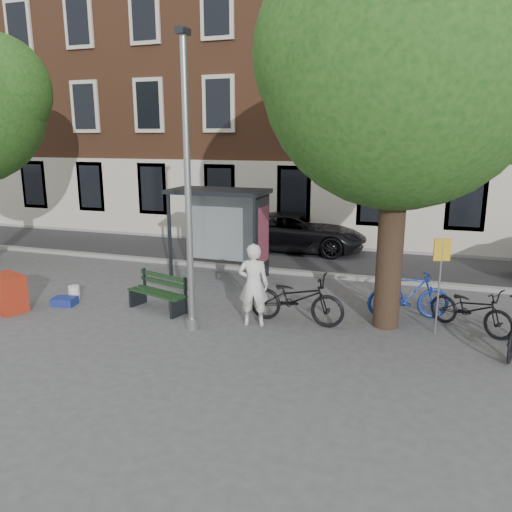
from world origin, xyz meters
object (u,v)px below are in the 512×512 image
object	(u,v)px
bike_b	(409,295)
bike_c	(471,309)
bench	(159,294)
red_stand	(7,293)
notice_sign	(441,264)
lamppost	(188,202)
painter	(253,285)
bus_shelter	(233,214)
car_dark	(297,232)
bike_a	(296,298)

from	to	relation	value
bike_b	bike_c	distance (m)	1.36
bench	red_stand	size ratio (longest dim) A/B	1.90
notice_sign	bench	bearing A→B (deg)	163.28
lamppost	red_stand	size ratio (longest dim) A/B	6.79
painter	notice_sign	size ratio (longest dim) A/B	0.90
bus_shelter	painter	bearing A→B (deg)	-62.46
bike_c	painter	bearing A→B (deg)	137.48
bike_b	painter	bearing A→B (deg)	98.99
lamppost	notice_sign	distance (m)	5.38
car_dark	lamppost	bearing A→B (deg)	175.99
painter	bus_shelter	bearing A→B (deg)	-73.85
bench	bike_c	size ratio (longest dim) A/B	0.91
bike_c	car_dark	size ratio (longest dim) A/B	0.38
bench	car_dark	bearing A→B (deg)	94.80
painter	bench	size ratio (longest dim) A/B	1.08
lamppost	bike_c	size ratio (longest dim) A/B	3.24
bench	notice_sign	bearing A→B (deg)	21.89
bike_a	car_dark	world-z (taller)	car_dark
red_stand	notice_sign	xyz separation A→B (m)	(9.73, 1.77, 1.07)
bench	red_stand	bearing A→B (deg)	-142.98
lamppost	red_stand	distance (m)	5.25
lamppost	notice_sign	size ratio (longest dim) A/B	2.97
bus_shelter	bike_b	bearing A→B (deg)	-21.09
bus_shelter	red_stand	world-z (taller)	bus_shelter
bike_b	bike_a	bearing A→B (deg)	98.99
lamppost	bus_shelter	world-z (taller)	lamppost
lamppost	bench	xyz separation A→B (m)	(-1.28, 0.86, -2.40)
bike_b	red_stand	world-z (taller)	bike_b
lamppost	bench	world-z (taller)	lamppost
bus_shelter	car_dark	size ratio (longest dim) A/B	0.57
lamppost	bus_shelter	bearing A→B (deg)	98.43
bus_shelter	bench	distance (m)	3.65
bike_a	bus_shelter	bearing A→B (deg)	43.72
bike_b	car_dark	xyz separation A→B (m)	(-4.12, 6.07, 0.14)
bike_c	red_stand	size ratio (longest dim) A/B	2.09
bike_a	notice_sign	bearing A→B (deg)	-80.70
bike_b	notice_sign	bearing A→B (deg)	-157.94
bike_a	red_stand	distance (m)	6.90
painter	bike_b	size ratio (longest dim) A/B	0.99
bus_shelter	painter	size ratio (longest dim) A/B	1.54
bike_b	car_dark	world-z (taller)	car_dark
bus_shelter	painter	xyz separation A→B (m)	(1.81, -3.47, -0.99)
lamppost	bike_c	world-z (taller)	lamppost
bike_b	car_dark	distance (m)	7.34
bike_c	car_dark	distance (m)	8.42
bench	car_dark	distance (m)	7.54
car_dark	bike_c	bearing A→B (deg)	-141.65
painter	bike_c	distance (m)	4.71
red_stand	bench	bearing A→B (deg)	19.94
painter	bike_b	bearing A→B (deg)	-166.26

